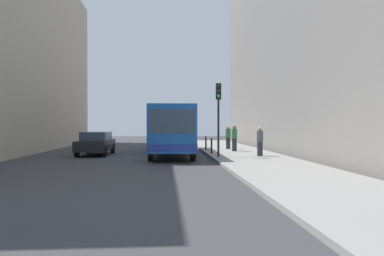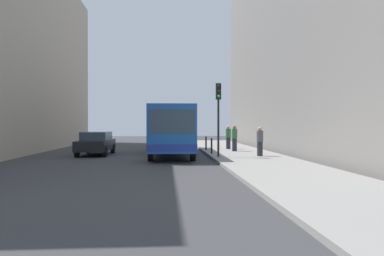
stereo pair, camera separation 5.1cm
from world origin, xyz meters
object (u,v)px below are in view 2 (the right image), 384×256
at_px(car_behind_bus, 169,137).
at_px(pedestrian_mid_sidewalk, 235,138).
at_px(bus, 172,128).
at_px(car_beside_bus, 96,143).
at_px(bollard_near, 212,146).
at_px(traffic_light, 218,106).
at_px(pedestrian_near_signal, 260,141).
at_px(bollard_mid, 206,143).
at_px(pedestrian_far_sidewalk, 228,137).

distance_m(car_behind_bus, pedestrian_mid_sidewalk, 9.89).
distance_m(bus, car_beside_bus, 4.94).
relative_size(bus, bollard_near, 11.63).
relative_size(traffic_light, bollard_near, 4.32).
bearing_deg(traffic_light, pedestrian_near_signal, 8.36).
bearing_deg(pedestrian_near_signal, pedestrian_mid_sidewalk, -0.05).
bearing_deg(car_beside_bus, bus, 178.17).
bearing_deg(bollard_mid, pedestrian_near_signal, -63.49).
distance_m(traffic_light, pedestrian_near_signal, 3.19).
height_order(bus, car_beside_bus, bus).
distance_m(bus, pedestrian_far_sidewalk, 5.31).
bearing_deg(bollard_near, bus, 155.42).
bearing_deg(pedestrian_near_signal, bus, 47.98).
bearing_deg(car_beside_bus, bollard_mid, -164.78).
bearing_deg(pedestrian_far_sidewalk, pedestrian_near_signal, 174.70).
bearing_deg(bollard_mid, bollard_near, -90.00).
relative_size(pedestrian_near_signal, pedestrian_far_sidewalk, 0.98).
bearing_deg(traffic_light, bollard_near, 92.52).
distance_m(car_behind_bus, traffic_light, 13.57).
xyz_separation_m(bus, car_behind_bus, (-0.13, 9.73, -0.94)).
bearing_deg(pedestrian_near_signal, pedestrian_far_sidewalk, -3.63).
bearing_deg(pedestrian_far_sidewalk, traffic_light, 153.22).
height_order(bus, bollard_near, bus).
xyz_separation_m(pedestrian_mid_sidewalk, pedestrian_far_sidewalk, (-0.04, 2.28, -0.02)).
distance_m(car_beside_bus, traffic_light, 8.55).
bearing_deg(pedestrian_far_sidewalk, bollard_mid, 108.83).
xyz_separation_m(car_beside_bus, bollard_near, (7.30, -1.40, -0.16)).
relative_size(car_behind_bus, bollard_near, 4.67).
xyz_separation_m(bollard_mid, pedestrian_near_signal, (2.54, -5.10, 0.36)).
bearing_deg(car_beside_bus, traffic_light, 155.07).
distance_m(car_beside_bus, bollard_near, 7.43).
xyz_separation_m(traffic_light, bollard_mid, (-0.10, 5.46, -2.38)).
relative_size(bollard_mid, pedestrian_mid_sidewalk, 0.54).
bearing_deg(pedestrian_mid_sidewalk, car_beside_bus, -122.68).
distance_m(bollard_mid, pedestrian_far_sidewalk, 2.11).
distance_m(car_beside_bus, pedestrian_mid_sidewalk, 9.13).
height_order(pedestrian_mid_sidewalk, pedestrian_far_sidewalk, pedestrian_mid_sidewalk).
bearing_deg(bollard_near, car_behind_bus, 103.42).
xyz_separation_m(car_beside_bus, traffic_light, (7.40, -3.67, 2.22)).
bearing_deg(bus, pedestrian_far_sidewalk, -142.60).
height_order(car_behind_bus, traffic_light, traffic_light).
relative_size(car_beside_bus, pedestrian_far_sidewalk, 2.58).
bearing_deg(car_behind_bus, bollard_mid, 107.38).
distance_m(traffic_light, pedestrian_mid_sidewalk, 5.00).
bearing_deg(bollard_mid, pedestrian_mid_sidewalk, -33.62).
bearing_deg(bus, pedestrian_mid_sidewalk, -167.74).
relative_size(bus, car_behind_bus, 2.49).
bearing_deg(bus, car_beside_bus, -2.52).
bearing_deg(bollard_near, bollard_mid, 90.00).
bearing_deg(bus, car_behind_bus, -88.47).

